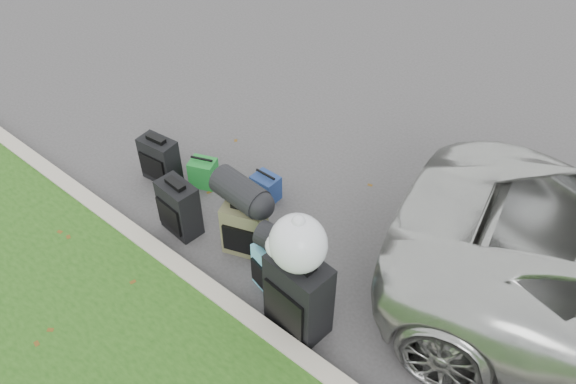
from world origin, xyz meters
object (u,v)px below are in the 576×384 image
Objects in this scene: suitcase_small_black at (160,160)px; tote_green at (203,173)px; suitcase_large_black_left at (179,208)px; suitcase_teal at (272,270)px; suitcase_large_black_right at (298,295)px; tote_navy at (266,187)px; suitcase_olive at (245,229)px.

suitcase_small_black is 0.54m from tote_green.
suitcase_large_black_left is 1.19× the size of suitcase_teal.
suitcase_small_black is 2.17m from suitcase_teal.
suitcase_large_black_right is (2.60, -0.58, 0.15)m from suitcase_small_black.
tote_green is at bearing -159.22° from tote_navy.
suitcase_teal is 1.67× the size of tote_navy.
suitcase_large_black_right reaches higher than suitcase_small_black.
suitcase_small_black is 1.33m from tote_navy.
tote_green is at bearing 21.80° from suitcase_small_black.
suitcase_olive is at bearing 172.09° from suitcase_teal.
suitcase_large_black_left is at bearing -165.90° from suitcase_teal.
suitcase_large_black_right is at bearing -18.74° from suitcase_small_black.
suitcase_small_black is 0.94× the size of suitcase_olive.
suitcase_small_black is 2.66m from suitcase_large_black_right.
suitcase_small_black is at bearing 152.35° from suitcase_olive.
suitcase_small_black is 1.76× the size of tote_navy.
suitcase_large_black_left is 1.06× the size of suitcase_olive.
tote_green is 0.79m from tote_navy.
suitcase_teal is at bearing 166.01° from suitcase_large_black_right.
suitcase_large_black_right is 1.80m from tote_navy.
suitcase_olive reaches higher than suitcase_teal.
suitcase_small_black reaches higher than tote_navy.
suitcase_large_black_left reaches higher than tote_green.
suitcase_large_black_left is at bearing -111.24° from tote_navy.
tote_navy is at bearing 17.77° from suitcase_small_black.
suitcase_small_black is 0.95m from suitcase_large_black_left.
suitcase_large_black_right is at bearing -0.03° from suitcase_large_black_left.
suitcase_teal is at bearing 5.63° from suitcase_large_black_left.
tote_navy is at bearing -1.20° from tote_green.
suitcase_large_black_left reaches higher than suitcase_olive.
suitcase_large_black_right is (0.47, -0.17, 0.16)m from suitcase_teal.
suitcase_teal is 0.52m from suitcase_large_black_right.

